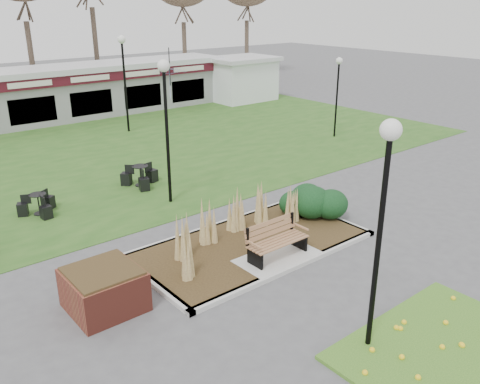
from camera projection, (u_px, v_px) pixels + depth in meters
ground at (282, 263)px, 13.09m from camera, size 100.00×100.00×0.00m
lawn at (88, 157)px, 21.75m from camera, size 34.00×16.00×0.02m
flower_bed at (448, 350)px, 9.74m from camera, size 4.20×3.00×0.16m
planting_bed at (281, 221)px, 14.69m from camera, size 6.75×3.40×1.27m
park_bench at (276, 239)px, 13.06m from camera, size 1.70×0.66×0.93m
brick_planter at (104, 289)px, 11.04m from camera, size 1.50×1.50×0.95m
food_pavilion at (22, 97)px, 26.98m from camera, size 24.60×3.40×2.90m
service_hut at (241, 78)px, 33.57m from camera, size 4.40×3.40×2.83m
lamp_post_near_left at (384, 189)px, 8.78m from camera, size 0.38×0.38×4.54m
lamp_post_near_right at (165, 101)px, 15.81m from camera, size 0.39×0.39×4.67m
lamp_post_mid_right at (123, 63)px, 24.82m from camera, size 0.39×0.39×4.74m
lamp_post_far_right at (338, 80)px, 24.06m from camera, size 0.32×0.32×3.82m
bistro_set_c at (39, 207)px, 15.95m from camera, size 1.25×1.14×0.67m
bistro_set_d at (141, 179)px, 18.39m from camera, size 1.35×1.37×0.75m
patio_umbrella at (170, 83)px, 30.24m from camera, size 2.36×2.39×2.62m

